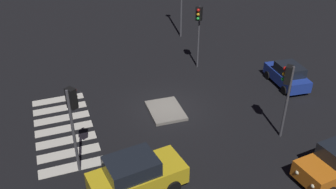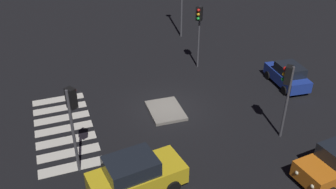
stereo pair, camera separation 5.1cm
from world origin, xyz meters
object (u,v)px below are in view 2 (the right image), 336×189
object	(u,v)px
traffic_light_east	(72,110)
traffic_light_west	(199,23)
car_blue	(287,75)
traffic_light_north	(287,85)
car_yellow	(136,175)
traffic_island	(166,110)

from	to	relation	value
traffic_light_east	traffic_light_west	size ratio (longest dim) A/B	0.96
car_blue	traffic_light_east	world-z (taller)	traffic_light_east
car_blue	traffic_light_north	distance (m)	6.61
car_yellow	traffic_island	bearing A→B (deg)	51.22
car_yellow	traffic_light_east	bearing A→B (deg)	124.69
traffic_island	traffic_light_west	distance (m)	7.50
traffic_light_east	traffic_light_west	distance (m)	13.04
traffic_light_north	traffic_light_west	world-z (taller)	traffic_light_west
traffic_light_west	traffic_light_north	bearing A→B (deg)	45.05
traffic_light_east	traffic_light_north	bearing A→B (deg)	-37.69
car_yellow	traffic_light_north	bearing A→B (deg)	1.17
car_blue	traffic_light_west	distance (m)	7.18
traffic_island	traffic_light_north	distance (m)	7.40
traffic_island	traffic_light_north	size ratio (longest dim) A/B	0.64
traffic_island	traffic_light_east	xyz separation A→B (m)	(3.38, -5.61, 3.31)
traffic_island	car_yellow	xyz separation A→B (m)	(5.73, -3.47, 0.84)
car_yellow	traffic_light_east	distance (m)	4.04
traffic_island	traffic_light_east	distance (m)	7.34
traffic_island	car_yellow	size ratio (longest dim) A/B	0.61
car_yellow	traffic_light_west	world-z (taller)	traffic_light_west
traffic_light_west	traffic_island	bearing A→B (deg)	0.01
traffic_island	car_yellow	bearing A→B (deg)	-31.15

